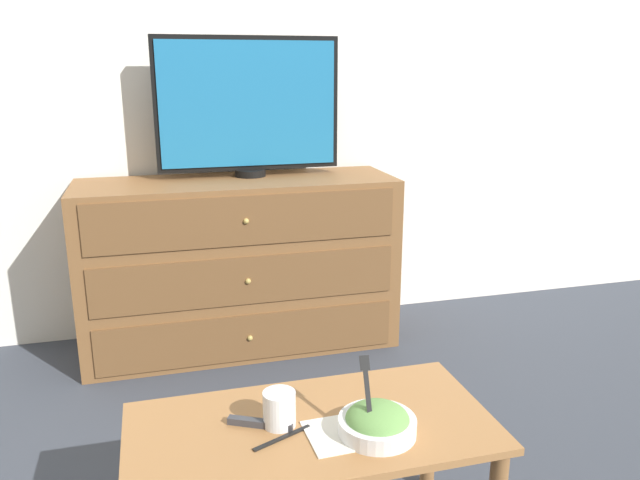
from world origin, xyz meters
name	(u,v)px	position (x,y,z in m)	size (l,w,h in m)	color
ground_plane	(264,319)	(0.00, 0.00, 0.00)	(12.00, 12.00, 0.00)	#383D47
wall_back	(256,56)	(0.00, 0.03, 1.30)	(12.00, 0.05, 2.60)	white
dresser	(240,265)	(-0.15, -0.26, 0.39)	(1.39, 0.47, 0.78)	brown
tv	(248,106)	(-0.07, -0.17, 1.09)	(0.81, 0.14, 0.61)	black
coffee_table	(312,446)	(-0.16, -1.62, 0.34)	(0.91, 0.46, 0.40)	#9E6B3D
takeout_bowl	(377,422)	(-0.02, -1.70, 0.43)	(0.19, 0.19, 0.18)	silver
drink_cup	(279,411)	(-0.24, -1.60, 0.44)	(0.08, 0.08, 0.09)	#9E6638
napkin	(340,434)	(-0.11, -1.68, 0.40)	(0.16, 0.16, 0.00)	silver
knife	(282,438)	(-0.25, -1.66, 0.40)	(0.15, 0.07, 0.01)	black
remote_control	(260,423)	(-0.29, -1.60, 0.41)	(0.16, 0.09, 0.02)	#38383D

